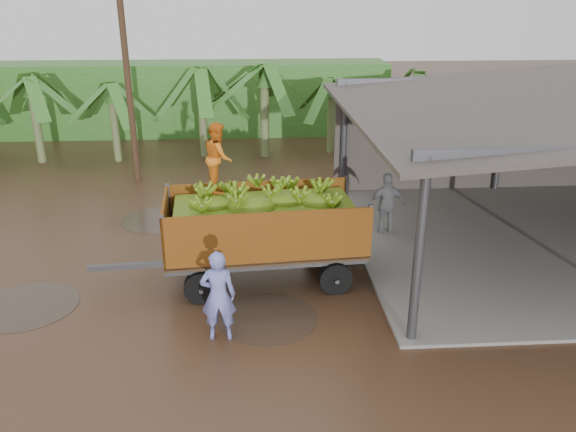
{
  "coord_description": "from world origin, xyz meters",
  "views": [
    {
      "loc": [
        2.11,
        -13.48,
        6.71
      ],
      "look_at": [
        2.95,
        -0.22,
        1.5
      ],
      "focal_mm": 35.0,
      "sensor_mm": 36.0,
      "label": 1
    }
  ],
  "objects_px": {
    "banana_trailer": "(263,225)",
    "utility_pole": "(128,80)",
    "man_grey": "(387,205)",
    "man_blue": "(218,296)"
  },
  "relations": [
    {
      "from": "man_grey",
      "to": "utility_pole",
      "type": "bearing_deg",
      "value": -38.33
    },
    {
      "from": "banana_trailer",
      "to": "utility_pole",
      "type": "bearing_deg",
      "value": 114.36
    },
    {
      "from": "man_grey",
      "to": "banana_trailer",
      "type": "bearing_deg",
      "value": 31.59
    },
    {
      "from": "banana_trailer",
      "to": "utility_pole",
      "type": "height_order",
      "value": "utility_pole"
    },
    {
      "from": "banana_trailer",
      "to": "man_blue",
      "type": "relative_size",
      "value": 3.4
    },
    {
      "from": "banana_trailer",
      "to": "man_grey",
      "type": "height_order",
      "value": "banana_trailer"
    },
    {
      "from": "banana_trailer",
      "to": "man_grey",
      "type": "bearing_deg",
      "value": 30.07
    },
    {
      "from": "man_blue",
      "to": "utility_pole",
      "type": "distance_m",
      "value": 12.11
    },
    {
      "from": "man_blue",
      "to": "utility_pole",
      "type": "height_order",
      "value": "utility_pole"
    },
    {
      "from": "banana_trailer",
      "to": "man_blue",
      "type": "bearing_deg",
      "value": -115.28
    }
  ]
}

